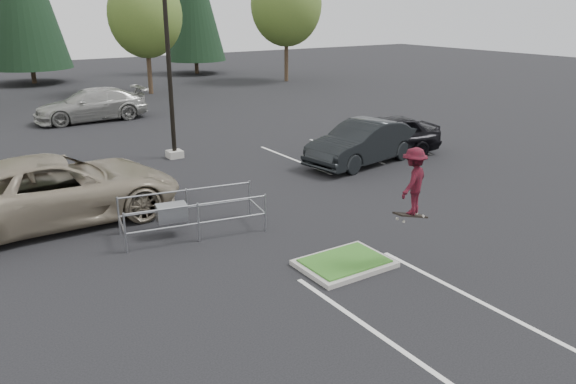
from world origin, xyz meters
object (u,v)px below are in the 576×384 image
car_l_tan (57,189)px  car_r_charc (363,143)px  cart_corral (177,212)px  car_r_black (383,136)px  skateboarder (413,182)px  decid_d (286,7)px  car_far_silver (91,105)px  decid_c (145,18)px  light_pole (168,46)px

car_l_tan → car_r_charc: car_l_tan is taller
cart_corral → car_r_black: (10.67, 3.39, 0.17)m
cart_corral → skateboarder: skateboarder is taller
decid_d → cart_corral: size_ratio=2.32×
car_r_black → skateboarder: bearing=-29.5°
car_r_charc → decid_d: bearing=143.8°
car_far_silver → car_r_black: bearing=29.6°
skateboarder → car_far_silver: bearing=-110.5°
car_r_charc → car_far_silver: (-6.75, 15.00, 0.01)m
decid_c → car_l_tan: bearing=-116.0°
decid_c → car_r_black: size_ratio=1.66×
decid_d → car_far_silver: (-18.24, -8.33, -5.04)m
skateboarder → decid_c: bearing=-122.9°
light_pole → car_r_charc: (6.00, -5.00, -3.70)m
skateboarder → car_far_silver: size_ratio=0.30×
decid_c → light_pole: bearing=-107.1°
cart_corral → decid_d: bearing=62.2°
car_r_black → car_far_silver: car_far_silver is taller
light_pole → car_l_tan: (-5.66, -5.00, -3.57)m
car_r_charc → car_r_black: 1.57m
car_r_charc → car_r_black: car_r_black is taller
car_r_charc → decid_c: bearing=171.3°
light_pole → cart_corral: light_pole is taller
decid_c → decid_d: 12.03m
car_r_black → decid_c: bearing=-165.4°
cart_corral → car_l_tan: bearing=140.9°
decid_c → car_r_black: bearing=-84.9°
cart_corral → car_r_charc: 9.62m
light_pole → car_r_black: size_ratio=2.00×
decid_c → skateboarder: decid_c is taller
decid_d → skateboarder: 35.67m
car_l_tan → car_far_silver: car_l_tan is taller
light_pole → skateboarder: light_pole is taller
skateboarder → car_l_tan: 10.23m
cart_corral → car_r_black: bearing=28.1°
car_l_tan → decid_d: bearing=-44.4°
decid_c → car_far_silver: 10.93m
skateboarder → cart_corral: bearing=-76.4°
decid_c → skateboarder: (-4.79, -30.75, -3.05)m
car_r_charc → car_far_silver: car_far_silver is taller
light_pole → car_r_black: (7.50, -4.53, -3.70)m
decid_c → car_r_charc: decid_c is taller
decid_d → cart_corral: 33.81m
light_pole → cart_corral: (-3.17, -7.92, -3.87)m
car_r_charc → car_far_silver: 16.45m
decid_c → cart_corral: 27.55m
light_pole → cart_corral: 9.36m
light_pole → decid_c: size_ratio=1.21×
cart_corral → car_r_black: 11.19m
decid_d → car_r_charc: 26.50m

